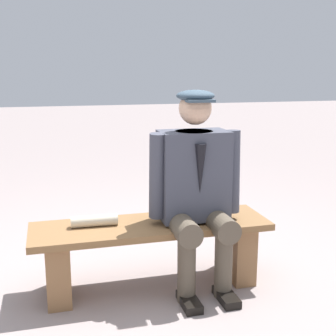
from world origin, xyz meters
TOP-DOWN VIEW (x-y plane):
  - ground_plane at (0.00, 0.00)m, footprint 30.00×30.00m
  - bench at (0.00, 0.00)m, footprint 1.49×0.44m
  - seated_man at (-0.28, 0.06)m, footprint 0.59×0.56m
  - rolled_magazine at (0.35, -0.04)m, footprint 0.29×0.08m

SIDE VIEW (x-z plane):
  - ground_plane at x=0.00m, z-range 0.00..0.00m
  - bench at x=0.00m, z-range 0.07..0.49m
  - rolled_magazine at x=0.35m, z-range 0.43..0.50m
  - seated_man at x=-0.28m, z-range 0.05..1.30m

